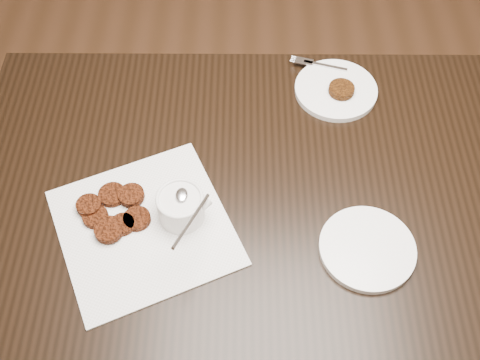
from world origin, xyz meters
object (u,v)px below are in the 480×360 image
napkin (144,227)px  plate_with_patty (336,88)px  sauce_ramekin (179,197)px  plate_empty (367,249)px  table (255,266)px

napkin → plate_with_patty: bearing=42.1°
sauce_ramekin → plate_empty: bearing=-11.7°
sauce_ramekin → plate_with_patty: bearing=45.5°
table → plate_with_patty: plate_with_patty is taller
table → napkin: napkin is taller
sauce_ramekin → plate_with_patty: (0.35, 0.36, -0.06)m
sauce_ramekin → plate_empty: size_ratio=0.69×
napkin → plate_empty: bearing=-6.2°
napkin → plate_with_patty: size_ratio=1.67×
plate_with_patty → table: bearing=-123.9°
plate_empty → napkin: bearing=173.8°
sauce_ramekin → plate_with_patty: size_ratio=0.66×
napkin → sauce_ramekin: (0.08, 0.03, 0.07)m
table → napkin: bearing=-156.5°
plate_with_patty → plate_empty: plate_with_patty is taller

